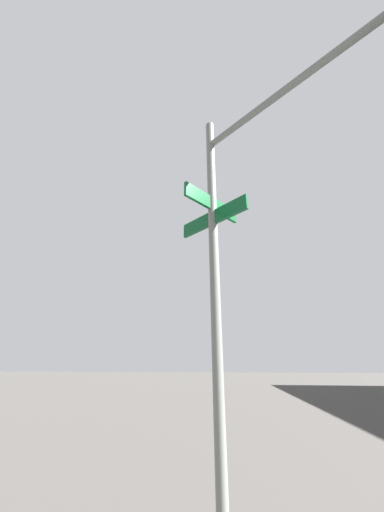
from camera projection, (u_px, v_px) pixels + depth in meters
The scene contains 1 object.
traffic_signal_near at pixel (296, 168), 2.78m from camera, with size 2.15×2.54×5.17m.
Camera 1 is at (-3.75, -6.90, 1.74)m, focal length 18.66 mm.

